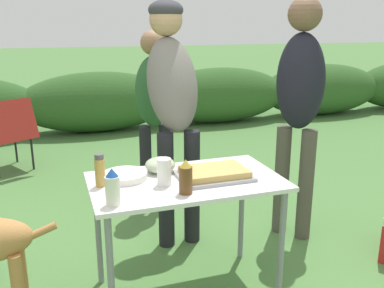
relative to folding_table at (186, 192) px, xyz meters
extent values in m
ellipsoid|color=#2D5623|center=(0.00, 4.37, -0.21)|extent=(2.40, 0.90, 0.91)
ellipsoid|color=#2D5623|center=(2.00, 4.37, -0.21)|extent=(2.40, 0.90, 0.91)
ellipsoid|color=#2D5623|center=(4.00, 4.37, -0.21)|extent=(2.40, 0.90, 0.91)
cube|color=silver|center=(0.00, 0.00, 0.06)|extent=(1.10, 0.64, 0.02)
cylinder|color=gray|center=(-0.49, -0.27, -0.31)|extent=(0.04, 0.04, 0.71)
cylinder|color=gray|center=(0.49, -0.27, -0.31)|extent=(0.04, 0.04, 0.71)
cylinder|color=gray|center=(-0.49, 0.27, -0.31)|extent=(0.04, 0.04, 0.71)
cylinder|color=gray|center=(0.49, 0.27, -0.31)|extent=(0.04, 0.04, 0.71)
cube|color=#9E9EA3|center=(0.16, -0.02, 0.09)|extent=(0.42, 0.29, 0.02)
cube|color=tan|center=(0.16, -0.02, 0.11)|extent=(0.37, 0.25, 0.04)
cylinder|color=white|center=(-0.33, 0.12, 0.10)|extent=(0.26, 0.26, 0.04)
ellipsoid|color=#ADBC99|center=(-0.11, 0.17, 0.12)|extent=(0.18, 0.18, 0.09)
cylinder|color=white|center=(-0.14, -0.04, 0.15)|extent=(0.08, 0.08, 0.15)
cylinder|color=#B2893D|center=(-0.48, 0.05, 0.16)|extent=(0.06, 0.06, 0.16)
cylinder|color=#4C4C4C|center=(-0.48, 0.05, 0.25)|extent=(0.05, 0.05, 0.03)
cylinder|color=silver|center=(-0.45, -0.22, 0.15)|extent=(0.07, 0.07, 0.15)
cone|color=#194793|center=(-0.45, -0.22, 0.25)|extent=(0.06, 0.06, 0.04)
cylinder|color=brown|center=(-0.07, -0.20, 0.15)|extent=(0.07, 0.07, 0.15)
cone|color=gold|center=(-0.07, -0.20, 0.24)|extent=(0.06, 0.06, 0.04)
cylinder|color=black|center=(0.04, 0.61, -0.23)|extent=(0.12, 0.12, 0.87)
cylinder|color=black|center=(0.24, 0.61, -0.23)|extent=(0.12, 0.12, 0.87)
ellipsoid|color=slate|center=(0.14, 0.74, 0.53)|extent=(0.38, 0.52, 0.75)
sphere|color=tan|center=(0.13, 0.87, 0.97)|extent=(0.24, 0.24, 0.24)
ellipsoid|color=#333338|center=(0.13, 0.87, 1.04)|extent=(0.25, 0.25, 0.14)
cylinder|color=#4C473D|center=(0.96, 0.54, -0.23)|extent=(0.11, 0.11, 0.86)
cylinder|color=#4C473D|center=(1.07, 0.38, -0.23)|extent=(0.11, 0.11, 0.86)
ellipsoid|color=black|center=(1.02, 0.46, 0.54)|extent=(0.42, 0.44, 0.69)
sphere|color=brown|center=(1.02, 0.46, 1.01)|extent=(0.24, 0.24, 0.24)
cylinder|color=black|center=(0.06, 1.33, -0.29)|extent=(0.10, 0.10, 0.75)
cylinder|color=black|center=(0.23, 1.33, -0.29)|extent=(0.10, 0.10, 0.75)
ellipsoid|color=#28562D|center=(0.14, 1.33, 0.39)|extent=(0.33, 0.24, 0.60)
sphere|color=#936B4C|center=(0.14, 1.33, 0.79)|extent=(0.21, 0.21, 0.21)
cylinder|color=#B27A42|center=(-0.94, 0.09, -0.43)|extent=(0.07, 0.07, 0.46)
cylinder|color=#B27A42|center=(-0.81, 0.01, -0.13)|extent=(0.18, 0.05, 0.10)
cube|color=maroon|center=(-1.21, 2.84, -0.28)|extent=(0.63, 0.63, 0.03)
cube|color=maroon|center=(-1.08, 2.60, -0.05)|extent=(0.48, 0.36, 0.44)
cylinder|color=black|center=(-0.94, 2.76, -0.47)|extent=(0.02, 0.02, 0.38)
cylinder|color=black|center=(-1.13, 3.11, -0.47)|extent=(0.02, 0.02, 0.38)
cylinder|color=black|center=(-1.01, 2.95, -0.10)|extent=(0.22, 0.37, 0.02)
camera|label=1|loc=(-0.71, -2.20, 0.94)|focal=40.00mm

